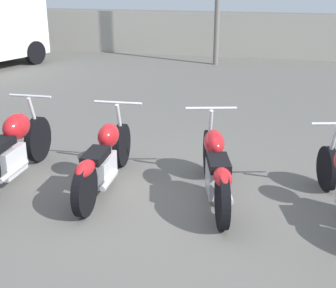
# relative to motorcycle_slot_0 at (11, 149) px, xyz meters

# --- Properties ---
(ground_plane) EXTENTS (60.00, 60.00, 0.00)m
(ground_plane) POSITION_rel_motorcycle_slot_0_xyz_m (2.11, -0.27, -0.46)
(ground_plane) COLOR #5B5954
(fence_back) EXTENTS (40.00, 0.04, 1.41)m
(fence_back) POSITION_rel_motorcycle_slot_0_xyz_m (2.11, 10.54, 0.24)
(fence_back) COLOR #9E998E
(fence_back) RESTS_ON ground_plane
(motorcycle_slot_0) EXTENTS (0.63, 2.13, 1.04)m
(motorcycle_slot_0) POSITION_rel_motorcycle_slot_0_xyz_m (0.00, 0.00, 0.00)
(motorcycle_slot_0) COLOR black
(motorcycle_slot_0) RESTS_ON ground_plane
(motorcycle_slot_1) EXTENTS (0.68, 2.15, 0.99)m
(motorcycle_slot_1) POSITION_rel_motorcycle_slot_0_xyz_m (1.29, 0.06, -0.05)
(motorcycle_slot_1) COLOR black
(motorcycle_slot_1) RESTS_ON ground_plane
(motorcycle_slot_2) EXTENTS (0.81, 2.02, 1.02)m
(motorcycle_slot_2) POSITION_rel_motorcycle_slot_0_xyz_m (2.73, 0.09, -0.03)
(motorcycle_slot_2) COLOR black
(motorcycle_slot_2) RESTS_ON ground_plane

